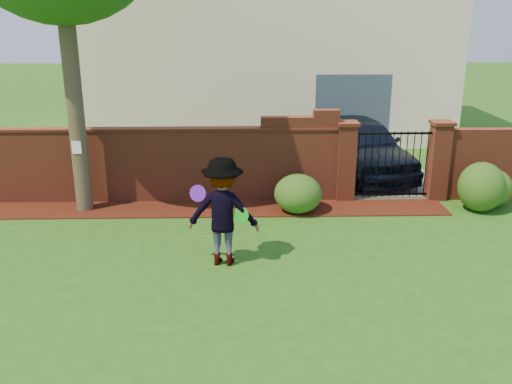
{
  "coord_description": "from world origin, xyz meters",
  "views": [
    {
      "loc": [
        -0.03,
        -8.61,
        4.33
      ],
      "look_at": [
        0.23,
        1.4,
        1.05
      ],
      "focal_mm": 39.19,
      "sensor_mm": 36.0,
      "label": 1
    }
  ],
  "objects_px": {
    "car": "(364,147)",
    "frisbee_purple": "(198,193)",
    "frisbee_green": "(241,215)",
    "man": "(222,212)"
  },
  "relations": [
    {
      "from": "man",
      "to": "frisbee_purple",
      "type": "distance_m",
      "value": 0.54
    },
    {
      "from": "frisbee_purple",
      "to": "frisbee_green",
      "type": "bearing_deg",
      "value": -12.13
    },
    {
      "from": "car",
      "to": "frisbee_purple",
      "type": "height_order",
      "value": "car"
    },
    {
      "from": "car",
      "to": "frisbee_purple",
      "type": "bearing_deg",
      "value": -138.47
    },
    {
      "from": "car",
      "to": "frisbee_purple",
      "type": "relative_size",
      "value": 15.61
    },
    {
      "from": "car",
      "to": "frisbee_green",
      "type": "distance_m",
      "value": 6.55
    },
    {
      "from": "car",
      "to": "frisbee_purple",
      "type": "distance_m",
      "value": 6.85
    },
    {
      "from": "man",
      "to": "frisbee_purple",
      "type": "bearing_deg",
      "value": 5.25
    },
    {
      "from": "frisbee_purple",
      "to": "frisbee_green",
      "type": "distance_m",
      "value": 0.83
    },
    {
      "from": "man",
      "to": "frisbee_green",
      "type": "bearing_deg",
      "value": 162.98
    }
  ]
}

